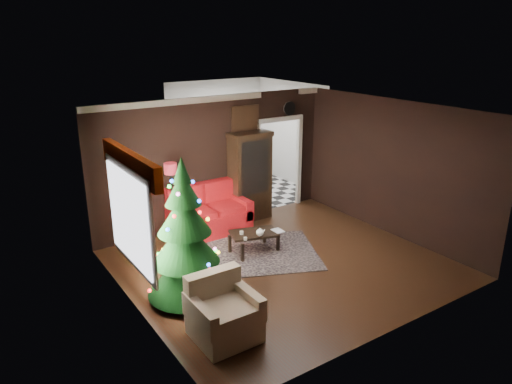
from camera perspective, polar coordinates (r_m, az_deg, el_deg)
floor at (r=8.86m, az=3.27°, el=-8.62°), size 5.50×5.50×0.00m
ceiling at (r=7.98m, az=3.64°, el=9.55°), size 5.50×5.50×0.00m
wall_back at (r=10.33m, az=-4.94°, el=3.67°), size 5.50×0.00×5.50m
wall_front at (r=6.64m, az=16.59°, el=-5.75°), size 5.50×0.00×5.50m
wall_left at (r=7.10m, az=-14.62°, el=-3.94°), size 0.00×5.50×5.50m
wall_right at (r=10.15m, az=15.95°, el=2.74°), size 0.00×5.50×5.50m
doorway at (r=11.31m, az=2.67°, el=3.20°), size 1.10×0.10×2.10m
left_window at (r=7.27m, az=-14.89°, el=-3.00°), size 0.05×1.60×1.40m
valance at (r=7.05m, az=-14.82°, el=3.34°), size 0.12×2.10×0.35m
kitchen_floor at (r=12.80m, az=-1.37°, el=0.15°), size 3.00×3.00×0.00m
kitchen_window at (r=13.60m, az=-4.73°, el=8.58°), size 0.70×0.06×0.70m
rug at (r=9.24m, az=-0.57°, el=-7.36°), size 3.01×2.66×0.01m
loveseat at (r=10.05m, az=-5.55°, el=-2.18°), size 1.70×0.90×1.00m
curio_cabinet at (r=10.64m, az=-0.73°, el=1.65°), size 0.90×0.45×1.90m
floor_lamp at (r=9.64m, az=-9.94°, el=-1.22°), size 0.36×0.36×1.61m
christmas_tree at (r=7.43m, az=-8.45°, el=-5.44°), size 1.35×1.35×2.40m
armchair at (r=6.71m, az=-3.81°, el=-13.79°), size 0.87×0.87×0.89m
coffee_table at (r=9.24m, az=-0.25°, el=-5.96°), size 1.00×0.76×0.40m
teapot at (r=8.96m, az=0.47°, el=-4.83°), size 0.19×0.19×0.15m
cup_a at (r=9.06m, az=-1.74°, el=-4.87°), size 0.09×0.09×0.06m
cup_b at (r=8.82m, az=-1.28°, el=-5.59°), size 0.08×0.08×0.06m
book at (r=9.11m, az=2.16°, el=-4.11°), size 0.18×0.02×0.25m
wall_clock at (r=11.14m, az=3.98°, el=9.93°), size 0.32×0.32×0.06m
painting at (r=10.49m, az=-1.32°, el=8.71°), size 0.62×0.05×0.52m
kitchen_counter at (r=13.66m, az=-4.08°, el=3.27°), size 1.80×0.60×0.90m
kitchen_table at (r=12.29m, az=-1.81°, el=1.19°), size 0.70×0.70×0.75m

